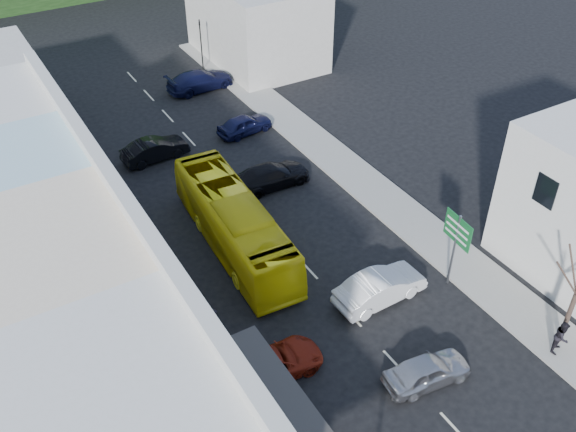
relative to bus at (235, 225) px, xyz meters
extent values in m
plane|color=black|center=(2.53, -7.55, -1.55)|extent=(120.00, 120.00, 0.00)
cube|color=gray|center=(-4.97, 2.45, -1.48)|extent=(3.00, 52.00, 0.15)
cube|color=gray|center=(10.03, 2.45, -1.48)|extent=(3.00, 52.00, 0.15)
cube|color=beige|center=(-9.97, -4.55, 2.45)|extent=(7.00, 8.00, 8.00)
cube|color=#A6391C|center=(-5.87, -4.55, 1.50)|extent=(1.30, 6.80, 0.08)
cube|color=#A4CDD9|center=(-9.97, 2.45, 2.45)|extent=(7.00, 6.00, 8.00)
cube|color=#195926|center=(-5.87, 2.45, 1.50)|extent=(1.30, 5.10, 0.08)
cube|color=silver|center=(-9.97, 8.95, 2.45)|extent=(7.00, 7.00, 8.00)
cube|color=#5A181F|center=(-5.87, 8.95, 1.50)|extent=(1.30, 5.95, 0.08)
cube|color=#B7B2A8|center=(13.53, 22.45, 1.95)|extent=(8.00, 12.00, 7.00)
imported|color=yellow|center=(0.00, 0.00, 0.00)|extent=(3.19, 11.73, 3.10)
imported|color=#A8A8AD|center=(3.07, -12.79, -0.85)|extent=(4.58, 2.30, 1.40)
imported|color=silver|center=(4.44, -7.55, -0.85)|extent=(4.46, 1.94, 1.40)
imported|color=maroon|center=(-2.47, -8.89, -0.85)|extent=(4.74, 2.28, 1.40)
imported|color=black|center=(4.72, 4.30, -0.85)|extent=(4.51, 1.87, 1.40)
imported|color=black|center=(6.41, 11.16, -0.85)|extent=(4.58, 2.30, 1.40)
imported|color=black|center=(-0.47, 11.11, -0.85)|extent=(4.52, 2.12, 1.40)
imported|color=black|center=(6.58, 19.31, -0.85)|extent=(4.60, 2.10, 1.40)
imported|color=black|center=(-3.97, -5.78, -0.55)|extent=(0.57, 0.70, 1.70)
imported|color=black|center=(9.51, -14.65, -0.55)|extent=(0.81, 0.66, 1.70)
camera|label=1|loc=(-11.68, -25.58, 21.87)|focal=40.00mm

